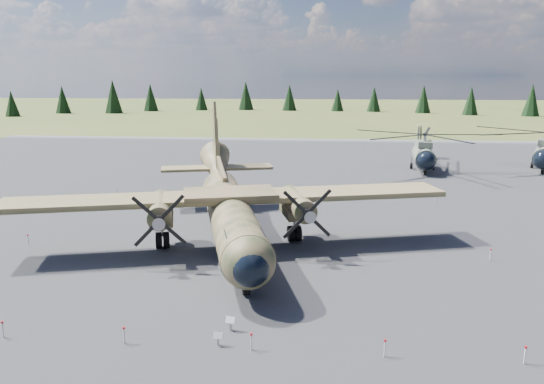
{
  "coord_description": "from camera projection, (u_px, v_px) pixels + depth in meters",
  "views": [
    {
      "loc": [
        5.13,
        -35.42,
        12.3
      ],
      "look_at": [
        1.4,
        2.0,
        4.01
      ],
      "focal_mm": 35.0,
      "sensor_mm": 36.0,
      "label": 1
    }
  ],
  "objects": [
    {
      "name": "info_placard_left",
      "position": [
        218.0,
        337.0,
        24.54
      ],
      "size": [
        0.44,
        0.19,
        0.68
      ],
      "rotation": [
        0.0,
        0.0,
        -0.01
      ],
      "color": "gray",
      "rests_on": "ground"
    },
    {
      "name": "helicopter_near",
      "position": [
        424.0,
        144.0,
        69.21
      ],
      "size": [
        21.43,
        23.96,
        4.98
      ],
      "rotation": [
        0.0,
        0.0,
        -0.1
      ],
      "color": "slate",
      "rests_on": "ground"
    },
    {
      "name": "apron",
      "position": [
        265.0,
        216.0,
        47.28
      ],
      "size": [
        120.0,
        120.0,
        0.04
      ],
      "primitive_type": "cube",
      "color": "#5C5C61",
      "rests_on": "ground"
    },
    {
      "name": "treeline",
      "position": [
        367.0,
        202.0,
        32.37
      ],
      "size": [
        330.58,
        327.98,
        11.0
      ],
      "color": "black",
      "rests_on": "ground"
    },
    {
      "name": "transport_plane",
      "position": [
        229.0,
        203.0,
        39.37
      ],
      "size": [
        31.39,
        28.05,
        10.45
      ],
      "rotation": [
        0.0,
        0.0,
        0.27
      ],
      "color": "#313A1F",
      "rests_on": "ground"
    },
    {
      "name": "info_placard_right",
      "position": [
        230.0,
        321.0,
        26.0
      ],
      "size": [
        0.5,
        0.29,
        0.75
      ],
      "rotation": [
        0.0,
        0.0,
        -0.19
      ],
      "color": "gray",
      "rests_on": "ground"
    },
    {
      "name": "barrier_fence",
      "position": [
        243.0,
        246.0,
        37.42
      ],
      "size": [
        33.12,
        29.62,
        0.85
      ],
      "color": "silver",
      "rests_on": "ground"
    },
    {
      "name": "ground",
      "position": [
        250.0,
        253.0,
        37.56
      ],
      "size": [
        500.0,
        500.0,
        0.0
      ],
      "primitive_type": "plane",
      "color": "brown",
      "rests_on": "ground"
    }
  ]
}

